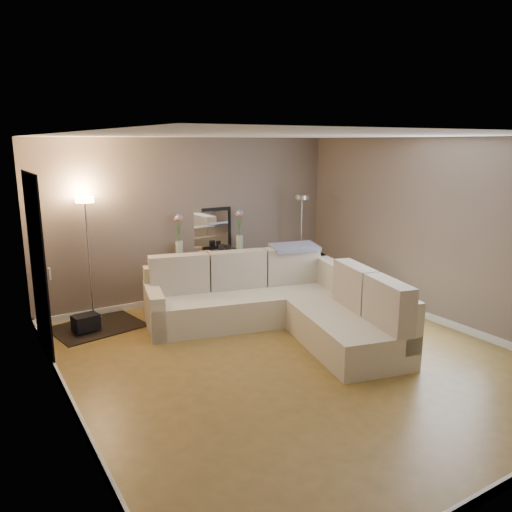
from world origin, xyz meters
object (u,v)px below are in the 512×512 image
console_table (207,274)px  floor_lamp_unlit (301,223)px  sectional_sofa (280,303)px  floor_lamp_lit (87,234)px

console_table → floor_lamp_unlit: 1.84m
sectional_sofa → floor_lamp_unlit: 2.11m
sectional_sofa → floor_lamp_lit: (-2.14, 1.68, 0.90)m
sectional_sofa → floor_lamp_unlit: (1.37, 1.38, 0.80)m
sectional_sofa → console_table: (-0.29, 1.70, 0.07)m
sectional_sofa → console_table: 1.73m
floor_lamp_unlit → floor_lamp_lit: bearing=175.1°
floor_lamp_unlit → sectional_sofa: bearing=-134.7°
sectional_sofa → floor_lamp_lit: bearing=141.8°
floor_lamp_lit → sectional_sofa: bearing=-38.2°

